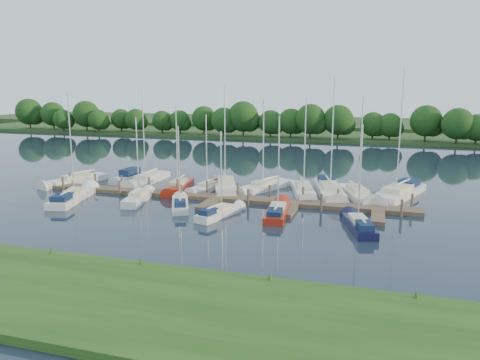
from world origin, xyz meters
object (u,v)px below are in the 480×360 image
(dock, at_px, (216,199))
(sailboat_s_2, at_px, (180,205))
(motorboat, at_px, (129,178))
(sailboat_n_0, at_px, (76,181))
(sailboat_n_5, at_px, (225,187))

(dock, height_order, sailboat_s_2, sailboat_s_2)
(motorboat, bearing_deg, sailboat_n_0, 38.16)
(dock, xyz_separation_m, motorboat, (-13.87, 6.67, 0.17))
(sailboat_n_0, bearing_deg, motorboat, -125.98)
(sailboat_n_5, bearing_deg, dock, 77.63)
(sailboat_n_0, xyz_separation_m, motorboat, (5.24, 3.54, 0.10))
(dock, distance_m, sailboat_n_0, 19.36)
(sailboat_n_0, relative_size, sailboat_n_5, 0.91)
(dock, relative_size, sailboat_n_5, 3.34)
(dock, distance_m, sailboat_n_5, 5.28)
(motorboat, height_order, sailboat_n_5, sailboat_n_5)
(sailboat_n_5, bearing_deg, sailboat_n_0, -14.34)
(sailboat_n_0, height_order, sailboat_n_5, sailboat_n_5)
(sailboat_n_5, distance_m, sailboat_s_2, 8.99)
(sailboat_n_0, xyz_separation_m, sailboat_s_2, (16.72, -6.75, 0.05))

